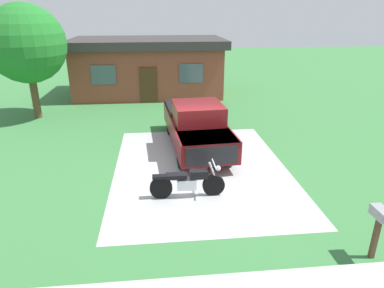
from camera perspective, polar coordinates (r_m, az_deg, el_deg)
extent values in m
plane|color=#3B7A3F|center=(11.89, 1.49, -4.14)|extent=(80.00, 80.00, 0.00)
cube|color=#AEAEAE|center=(11.89, 1.49, -4.12)|extent=(5.95, 7.90, 0.01)
cylinder|color=black|center=(10.13, 3.64, -6.92)|extent=(0.66, 0.12, 0.66)
cylinder|color=black|center=(10.00, -5.22, -7.37)|extent=(0.66, 0.12, 0.66)
cube|color=silver|center=(9.99, -0.90, -6.72)|extent=(0.56, 0.26, 0.32)
cube|color=black|center=(9.89, 1.11, -5.08)|extent=(0.52, 0.26, 0.24)
cube|color=black|center=(9.84, -2.66, -5.37)|extent=(0.60, 0.28, 0.12)
cube|color=black|center=(9.83, -5.29, -5.48)|extent=(0.48, 0.20, 0.08)
cylinder|color=silver|center=(9.96, 3.69, -5.05)|extent=(0.33, 0.06, 0.77)
cylinder|color=silver|center=(9.82, 3.74, -3.38)|extent=(0.04, 0.70, 0.04)
sphere|color=silver|center=(9.90, 4.40, -4.08)|extent=(0.16, 0.16, 0.16)
cylinder|color=black|center=(12.13, 6.03, -1.53)|extent=(0.36, 0.86, 0.84)
cylinder|color=black|center=(11.81, -1.66, -2.08)|extent=(0.36, 0.86, 0.84)
cylinder|color=black|center=(15.31, 2.52, 3.53)|extent=(0.36, 0.86, 0.84)
cylinder|color=black|center=(15.06, -3.60, 3.20)|extent=(0.36, 0.86, 0.84)
cube|color=maroon|center=(13.45, 0.67, 2.68)|extent=(2.39, 5.73, 0.80)
cube|color=maroon|center=(11.64, 2.33, 1.17)|extent=(2.03, 2.03, 0.20)
cube|color=maroon|center=(12.85, 1.01, 5.28)|extent=(1.93, 2.02, 0.70)
cube|color=#3F4C56|center=(12.13, 1.72, 3.78)|extent=(1.71, 0.28, 0.60)
cube|color=black|center=(14.83, -0.42, 5.51)|extent=(2.06, 2.53, 0.50)
cube|color=black|center=(10.91, 3.33, -1.98)|extent=(1.70, 0.22, 0.64)
cube|color=#4C3823|center=(8.66, 28.44, -13.53)|extent=(0.10, 0.10, 1.10)
cube|color=gray|center=(8.35, 29.17, -10.12)|extent=(0.26, 0.48, 0.22)
cylinder|color=brown|center=(18.96, -24.88, 7.48)|extent=(0.36, 0.36, 2.36)
sphere|color=#237729|center=(18.60, -26.11, 14.90)|extent=(3.73, 3.73, 3.73)
cube|color=brown|center=(22.76, -7.27, 12.16)|extent=(9.00, 5.00, 3.00)
cube|color=#383333|center=(22.54, -7.49, 16.55)|extent=(9.60, 5.60, 0.50)
cube|color=#4C2D19|center=(20.35, -7.33, 9.76)|extent=(1.00, 0.08, 2.10)
cube|color=#4C5966|center=(20.45, -14.62, 11.17)|extent=(1.40, 0.06, 1.10)
cube|color=#4C5966|center=(20.32, -0.15, 11.78)|extent=(1.40, 0.06, 1.10)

